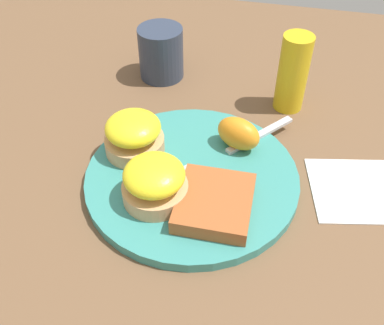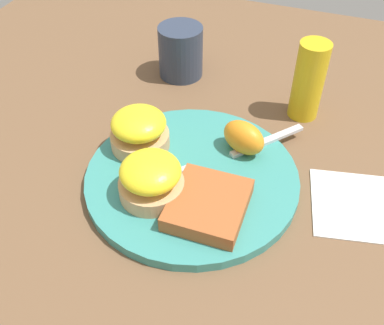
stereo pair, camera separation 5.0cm
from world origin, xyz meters
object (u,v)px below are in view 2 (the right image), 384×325
Objects in this scene: hashbrown_patty at (208,205)px; orange_wedge at (244,138)px; condiment_bottle at (309,81)px; sandwich_benedict_left at (139,130)px; sandwich_benedict_right at (151,178)px; fork at (226,158)px; cup at (181,51)px.

hashbrown_patty is 0.12m from orange_wedge.
sandwich_benedict_left is at bearing 130.70° from condiment_bottle.
sandwich_benedict_right reaches higher than fork.
sandwich_benedict_left is at bearing -174.13° from cup.
sandwich_benedict_right is 0.83× the size of hashbrown_patty.
sandwich_benedict_left is 0.67× the size of condiment_bottle.
fork is at bearing 4.06° from hashbrown_patty.
sandwich_benedict_left is 0.12m from fork.
fork is (0.09, -0.07, -0.02)m from sandwich_benedict_right.
cup is (0.21, 0.02, 0.00)m from sandwich_benedict_left.
fork is at bearing -36.27° from sandwich_benedict_right.
cup is 0.85× the size of condiment_bottle.
condiment_bottle reaches higher than hashbrown_patty.
sandwich_benedict_right is 1.31× the size of orange_wedge.
sandwich_benedict_right is 0.29m from cup.
sandwich_benedict_left is 0.14m from orange_wedge.
orange_wedge is 0.51× the size of condiment_bottle.
sandwich_benedict_left is 0.14m from hashbrown_patty.
condiment_bottle is (0.16, -0.19, 0.02)m from sandwich_benedict_left.
orange_wedge is at bearing -137.59° from cup.
sandwich_benedict_right is 0.11m from fork.
hashbrown_patty is at bearing -91.13° from sandwich_benedict_right.
condiment_bottle is (0.15, -0.07, 0.04)m from fork.
fork is 1.80× the size of cup.
sandwich_benedict_left reaches higher than fork.
cup is at bearing 5.87° from sandwich_benedict_left.
orange_wedge is 0.33× the size of fork.
cup is 0.22m from condiment_bottle.
sandwich_benedict_left reaches higher than orange_wedge.
sandwich_benedict_right is at bearing -165.72° from cup.
orange_wedge is 0.14m from condiment_bottle.
sandwich_benedict_right is at bearing 144.48° from orange_wedge.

